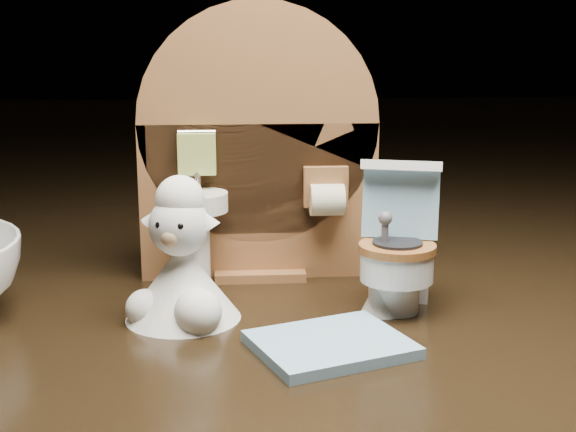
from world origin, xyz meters
name	(u,v)px	position (x,y,z in m)	size (l,w,h in m)	color
backdrop_panel	(257,159)	(0.00, 0.06, 0.07)	(0.13, 0.05, 0.15)	brown
toy_toilet	(399,254)	(0.07, 0.01, 0.03)	(0.04, 0.05, 0.07)	white
bath_mat	(331,345)	(0.03, -0.05, 0.00)	(0.06, 0.05, 0.00)	#80ADC4
toilet_brush	(383,286)	(0.06, 0.00, 0.01)	(0.02, 0.02, 0.05)	white
plush_lamb	(181,270)	(-0.04, 0.00, 0.02)	(0.06, 0.06, 0.07)	white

